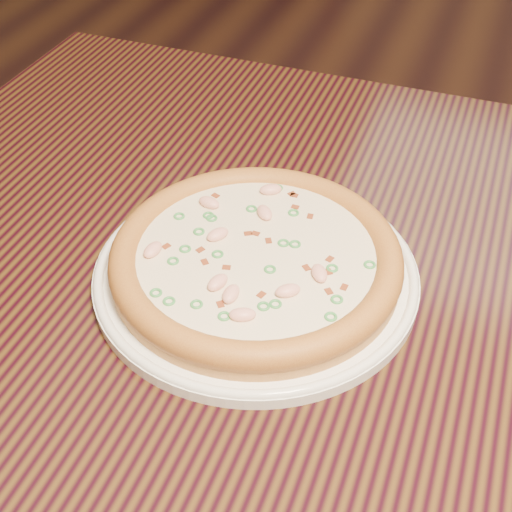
% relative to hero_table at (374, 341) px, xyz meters
% --- Properties ---
extents(hero_table, '(1.20, 0.80, 0.75)m').
position_rel_hero_table_xyz_m(hero_table, '(0.00, 0.00, 0.00)').
color(hero_table, black).
rests_on(hero_table, ground).
extents(plate, '(0.32, 0.32, 0.02)m').
position_rel_hero_table_xyz_m(plate, '(-0.12, -0.05, 0.11)').
color(plate, white).
rests_on(plate, hero_table).
extents(pizza, '(0.29, 0.29, 0.03)m').
position_rel_hero_table_xyz_m(pizza, '(-0.12, -0.05, 0.13)').
color(pizza, '#BA804F').
rests_on(pizza, plate).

